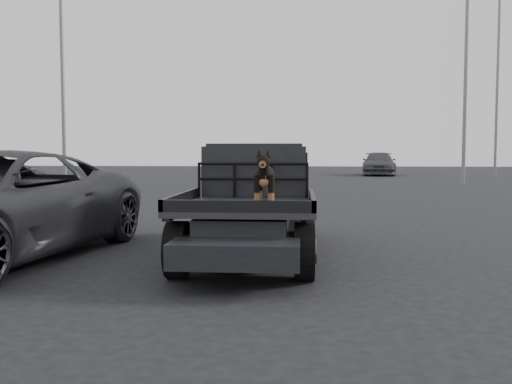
# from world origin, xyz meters

# --- Properties ---
(ground) EXTENTS (120.00, 120.00, 0.00)m
(ground) POSITION_xyz_m (0.00, 0.00, 0.00)
(ground) COLOR black
(ground) RESTS_ON ground
(flatbed_ute) EXTENTS (2.00, 5.40, 0.92)m
(flatbed_ute) POSITION_xyz_m (0.65, 2.43, 0.46)
(flatbed_ute) COLOR black
(flatbed_ute) RESTS_ON ground
(ute_cab) EXTENTS (1.72, 1.30, 0.88)m
(ute_cab) POSITION_xyz_m (0.65, 3.38, 1.36)
(ute_cab) COLOR black
(ute_cab) RESTS_ON flatbed_ute
(headache_rack) EXTENTS (1.80, 0.08, 0.55)m
(headache_rack) POSITION_xyz_m (0.65, 2.63, 1.20)
(headache_rack) COLOR black
(headache_rack) RESTS_ON flatbed_ute
(dog) EXTENTS (0.32, 0.60, 0.74)m
(dog) POSITION_xyz_m (0.97, 0.71, 1.29)
(dog) COLOR black
(dog) RESTS_ON flatbed_ute
(distant_car_b) EXTENTS (2.94, 5.84, 1.63)m
(distant_car_b) POSITION_xyz_m (7.02, 34.96, 0.81)
(distant_car_b) COLOR #414146
(distant_car_b) RESTS_ON ground
(floodlight_near) EXTENTS (1.08, 0.28, 15.47)m
(floodlight_near) POSITION_xyz_m (-9.76, 19.68, 8.34)
(floodlight_near) COLOR slate
(floodlight_near) RESTS_ON ground
(floodlight_mid) EXTENTS (1.08, 0.28, 14.73)m
(floodlight_mid) POSITION_xyz_m (9.43, 22.29, 7.97)
(floodlight_mid) COLOR slate
(floodlight_mid) RESTS_ON ground
(floodlight_far) EXTENTS (1.08, 0.28, 15.14)m
(floodlight_far) POSITION_xyz_m (14.37, 32.66, 8.18)
(floodlight_far) COLOR slate
(floodlight_far) RESTS_ON ground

